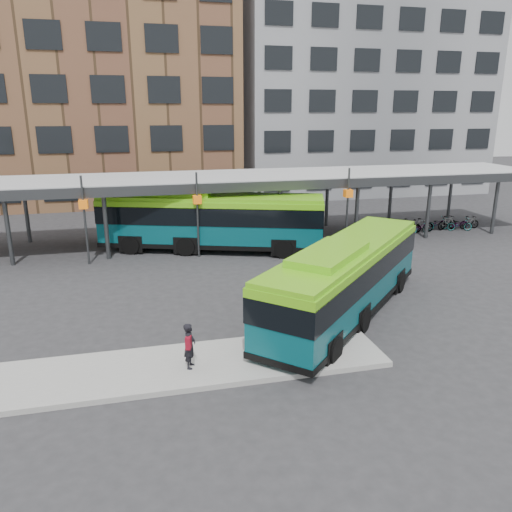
# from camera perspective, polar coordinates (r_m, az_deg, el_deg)

# --- Properties ---
(ground) EXTENTS (120.00, 120.00, 0.00)m
(ground) POSITION_cam_1_polar(r_m,az_deg,el_deg) (20.40, 5.52, -7.04)
(ground) COLOR #28282B
(ground) RESTS_ON ground
(boarding_island) EXTENTS (14.00, 3.00, 0.18)m
(boarding_island) POSITION_cam_1_polar(r_m,az_deg,el_deg) (16.70, -9.47, -12.47)
(boarding_island) COLOR gray
(boarding_island) RESTS_ON ground
(canopy) EXTENTS (40.00, 6.53, 4.80)m
(canopy) POSITION_cam_1_polar(r_m,az_deg,el_deg) (31.42, -2.13, 8.75)
(canopy) COLOR #999B9E
(canopy) RESTS_ON ground
(building_brick) EXTENTS (26.00, 14.00, 22.00)m
(building_brick) POSITION_cam_1_polar(r_m,az_deg,el_deg) (49.86, -18.99, 18.92)
(building_brick) COLOR brown
(building_brick) RESTS_ON ground
(building_grey) EXTENTS (24.00, 14.00, 20.00)m
(building_grey) POSITION_cam_1_polar(r_m,az_deg,el_deg) (54.45, 11.05, 18.14)
(building_grey) COLOR slate
(building_grey) RESTS_ON ground
(bus_front) EXTENTS (9.93, 10.05, 3.21)m
(bus_front) POSITION_cam_1_polar(r_m,az_deg,el_deg) (20.29, 10.24, -2.31)
(bus_front) COLOR #07454E
(bus_front) RESTS_ON ground
(bus_rear) EXTENTS (13.23, 6.88, 3.60)m
(bus_rear) POSITION_cam_1_polar(r_m,az_deg,el_deg) (29.55, -5.22, 4.20)
(bus_rear) COLOR #07454E
(bus_rear) RESTS_ON ground
(pedestrian) EXTENTS (0.51, 0.64, 1.50)m
(pedestrian) POSITION_cam_1_polar(r_m,az_deg,el_deg) (16.11, -7.59, -10.10)
(pedestrian) COLOR black
(pedestrian) RESTS_ON boarding_island
(bike_rack) EXTENTS (7.09, 1.41, 1.00)m
(bike_rack) POSITION_cam_1_polar(r_m,az_deg,el_deg) (36.46, 19.69, 3.37)
(bike_rack) COLOR slate
(bike_rack) RESTS_ON ground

